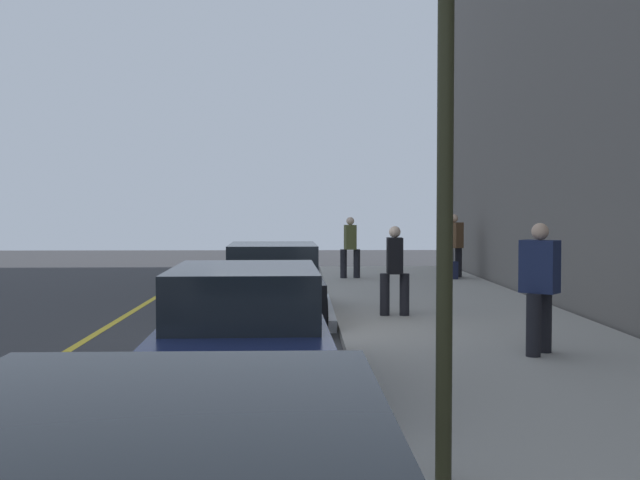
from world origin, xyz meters
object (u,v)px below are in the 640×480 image
(pedestrian_brown_coat, at_px, (454,244))
(traffic_light_pole, at_px, (446,60))
(pedestrian_olive_coat, at_px, (350,246))
(pedestrian_navy_coat, at_px, (539,284))
(pedestrian_black_coat, at_px, (395,268))
(rolling_suitcase, at_px, (453,270))
(parked_car_navy, at_px, (245,332))
(parked_car_black, at_px, (273,283))

(pedestrian_brown_coat, xyz_separation_m, traffic_light_pole, (-17.56, 3.44, 2.09))
(pedestrian_olive_coat, xyz_separation_m, pedestrian_navy_coat, (-12.29, -1.86, 0.02))
(pedestrian_black_coat, relative_size, rolling_suitcase, 1.96)
(pedestrian_brown_coat, distance_m, pedestrian_navy_coat, 12.48)
(parked_car_navy, bearing_deg, pedestrian_navy_coat, -65.18)
(parked_car_black, xyz_separation_m, pedestrian_black_coat, (-0.08, -2.30, 0.29))
(pedestrian_olive_coat, xyz_separation_m, traffic_light_pole, (-17.43, 0.39, 2.14))
(rolling_suitcase, bearing_deg, parked_car_navy, 159.95)
(pedestrian_brown_coat, xyz_separation_m, pedestrian_navy_coat, (-12.42, 1.19, -0.02))
(pedestrian_brown_coat, bearing_deg, pedestrian_black_coat, 161.97)
(pedestrian_navy_coat, relative_size, rolling_suitcase, 2.11)
(parked_car_black, relative_size, pedestrian_navy_coat, 2.41)
(parked_car_navy, bearing_deg, pedestrian_brown_coat, -19.78)
(pedestrian_navy_coat, bearing_deg, traffic_light_pole, 156.37)
(parked_car_navy, relative_size, pedestrian_black_coat, 2.81)
(pedestrian_brown_coat, relative_size, rolling_suitcase, 2.16)
(pedestrian_navy_coat, height_order, rolling_suitcase, pedestrian_navy_coat)
(pedestrian_navy_coat, height_order, traffic_light_pole, traffic_light_pole)
(pedestrian_black_coat, xyz_separation_m, rolling_suitcase, (7.88, -2.62, -0.65))
(parked_car_navy, height_order, parked_car_black, same)
(pedestrian_navy_coat, xyz_separation_m, rolling_suitcase, (11.95, -1.10, -0.72))
(parked_car_black, bearing_deg, pedestrian_olive_coat, -13.57)
(parked_car_black, bearing_deg, parked_car_navy, 179.00)
(parked_car_navy, xyz_separation_m, pedestrian_olive_coat, (14.10, -2.07, 0.34))
(pedestrian_olive_coat, height_order, traffic_light_pole, traffic_light_pole)
(parked_car_navy, distance_m, pedestrian_olive_coat, 14.26)
(parked_car_black, distance_m, rolling_suitcase, 9.22)
(pedestrian_brown_coat, height_order, pedestrian_navy_coat, pedestrian_brown_coat)
(pedestrian_brown_coat, height_order, traffic_light_pole, traffic_light_pole)
(parked_car_navy, bearing_deg, rolling_suitcase, -20.05)
(parked_car_black, xyz_separation_m, traffic_light_pole, (-9.30, -1.57, 2.48))
(pedestrian_olive_coat, bearing_deg, pedestrian_black_coat, -177.66)
(pedestrian_olive_coat, distance_m, pedestrian_navy_coat, 12.43)
(rolling_suitcase, bearing_deg, pedestrian_black_coat, 161.59)
(parked_car_black, bearing_deg, pedestrian_black_coat, -92.04)
(pedestrian_black_coat, bearing_deg, parked_car_black, 87.96)
(parked_car_black, height_order, traffic_light_pole, traffic_light_pole)
(parked_car_black, distance_m, pedestrian_brown_coat, 9.68)
(parked_car_black, xyz_separation_m, pedestrian_brown_coat, (8.27, -5.02, 0.38))
(pedestrian_brown_coat, relative_size, traffic_light_pole, 0.41)
(parked_car_navy, distance_m, pedestrian_brown_coat, 15.13)
(pedestrian_navy_coat, bearing_deg, pedestrian_black_coat, 20.54)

